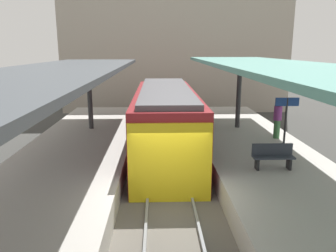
# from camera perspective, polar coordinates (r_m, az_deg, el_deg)

# --- Properties ---
(ground_plane) EXTENTS (80.00, 80.00, 0.00)m
(ground_plane) POSITION_cam_1_polar(r_m,az_deg,el_deg) (10.37, 0.49, -15.76)
(ground_plane) COLOR #383835
(platform_left) EXTENTS (4.40, 28.00, 1.00)m
(platform_left) POSITION_cam_1_polar(r_m,az_deg,el_deg) (10.69, -20.87, -12.75)
(platform_left) COLOR #ADA8A0
(platform_left) RESTS_ON ground_plane
(platform_right) EXTENTS (4.40, 28.00, 1.00)m
(platform_right) POSITION_cam_1_polar(r_m,az_deg,el_deg) (10.96, 21.26, -12.12)
(platform_right) COLOR #ADA8A0
(platform_right) RESTS_ON ground_plane
(track_ballast) EXTENTS (3.20, 28.00, 0.20)m
(track_ballast) POSITION_cam_1_polar(r_m,az_deg,el_deg) (10.32, 0.49, -15.28)
(track_ballast) COLOR #59544C
(track_ballast) RESTS_ON ground_plane
(rail_near_side) EXTENTS (0.08, 28.00, 0.14)m
(rail_near_side) POSITION_cam_1_polar(r_m,az_deg,el_deg) (10.24, -3.67, -14.48)
(rail_near_side) COLOR slate
(rail_near_side) RESTS_ON track_ballast
(rail_far_side) EXTENTS (0.08, 28.00, 0.14)m
(rail_far_side) POSITION_cam_1_polar(r_m,az_deg,el_deg) (10.29, 4.63, -14.34)
(rail_far_side) COLOR slate
(rail_far_side) RESTS_ON track_ballast
(commuter_train) EXTENTS (2.78, 10.15, 3.10)m
(commuter_train) POSITION_cam_1_polar(r_m,az_deg,el_deg) (15.25, -0.40, 0.72)
(commuter_train) COLOR maroon
(commuter_train) RESTS_ON track_ballast
(canopy_left) EXTENTS (4.18, 21.00, 3.37)m
(canopy_left) POSITION_cam_1_polar(r_m,az_deg,el_deg) (11.03, -20.14, 8.38)
(canopy_left) COLOR #333335
(canopy_left) RESTS_ON platform_left
(canopy_right) EXTENTS (4.18, 21.00, 3.51)m
(canopy_right) POSITION_cam_1_polar(r_m,az_deg,el_deg) (11.29, 20.14, 9.17)
(canopy_right) COLOR #333335
(canopy_right) RESTS_ON platform_right
(platform_bench) EXTENTS (1.40, 0.41, 0.86)m
(platform_bench) POSITION_cam_1_polar(r_m,az_deg,el_deg) (11.87, 17.60, -4.88)
(platform_bench) COLOR black
(platform_bench) RESTS_ON platform_right
(platform_sign) EXTENTS (0.90, 0.08, 2.21)m
(platform_sign) POSITION_cam_1_polar(r_m,az_deg,el_deg) (13.44, 19.69, 2.14)
(platform_sign) COLOR #262628
(platform_sign) RESTS_ON platform_right
(passenger_near_bench) EXTENTS (0.36, 0.36, 1.70)m
(passenger_near_bench) POSITION_cam_1_polar(r_m,az_deg,el_deg) (15.86, 18.32, 1.11)
(passenger_near_bench) COLOR #386B3D
(passenger_near_bench) RESTS_ON platform_right
(station_building_backdrop) EXTENTS (18.00, 6.00, 11.00)m
(station_building_backdrop) POSITION_cam_1_polar(r_m,az_deg,el_deg) (29.11, 1.10, 14.11)
(station_building_backdrop) COLOR #A89E8E
(station_building_backdrop) RESTS_ON ground_plane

